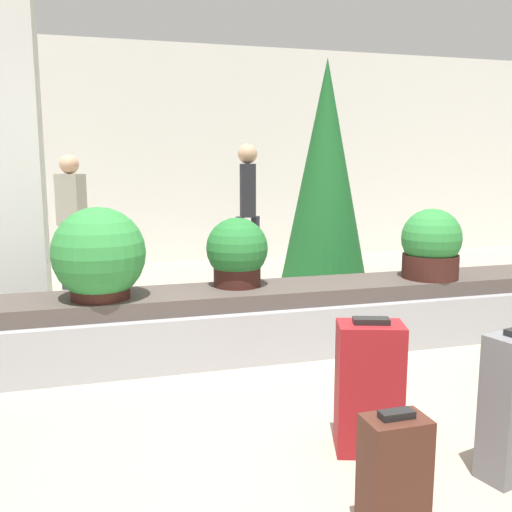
% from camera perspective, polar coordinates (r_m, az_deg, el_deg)
% --- Properties ---
extents(ground_plane, '(18.00, 18.00, 0.00)m').
position_cam_1_polar(ground_plane, '(3.42, 6.97, -16.92)').
color(ground_plane, '#9E937F').
extents(back_wall, '(18.00, 0.06, 3.20)m').
position_cam_1_polar(back_wall, '(8.66, -7.97, 9.97)').
color(back_wall, silver).
rests_on(back_wall, ground_plane).
extents(carousel, '(6.26, 0.74, 0.53)m').
position_cam_1_polar(carousel, '(4.61, 0.00, -6.46)').
color(carousel, '#9E9EA3').
rests_on(carousel, ground_plane).
extents(pillar, '(0.51, 0.51, 3.20)m').
position_cam_1_polar(pillar, '(5.29, -23.42, 9.64)').
color(pillar, silver).
rests_on(pillar, ground_plane).
extents(suitcase_0, '(0.39, 0.31, 0.72)m').
position_cam_1_polar(suitcase_0, '(3.10, 11.22, -12.78)').
color(suitcase_0, maroon).
rests_on(suitcase_0, ground_plane).
extents(suitcase_4, '(0.26, 0.17, 0.54)m').
position_cam_1_polar(suitcase_4, '(2.52, 13.62, -20.70)').
color(suitcase_4, '#472319').
rests_on(suitcase_4, ground_plane).
extents(potted_plant_0, '(0.50, 0.50, 0.59)m').
position_cam_1_polar(potted_plant_0, '(5.07, 17.11, 1.01)').
color(potted_plant_0, '#381914').
rests_on(potted_plant_0, carousel).
extents(potted_plant_1, '(0.67, 0.67, 0.67)m').
position_cam_1_polar(potted_plant_1, '(4.26, -15.43, -0.03)').
color(potted_plant_1, '#381914').
rests_on(potted_plant_1, carousel).
extents(potted_plant_2, '(0.49, 0.49, 0.55)m').
position_cam_1_polar(potted_plant_2, '(4.54, -1.91, 0.31)').
color(potted_plant_2, '#381914').
rests_on(potted_plant_2, carousel).
extents(traveler_0, '(0.31, 0.35, 1.72)m').
position_cam_1_polar(traveler_0, '(7.15, -0.84, 5.64)').
color(traveler_0, '#282833').
rests_on(traveler_0, ground_plane).
extents(traveler_1, '(0.36, 0.34, 1.59)m').
position_cam_1_polar(traveler_1, '(7.06, -17.96, 4.34)').
color(traveler_1, '#282833').
rests_on(traveler_1, ground_plane).
extents(decorated_tree, '(0.93, 0.93, 2.53)m').
position_cam_1_polar(decorated_tree, '(5.93, 6.95, 7.84)').
color(decorated_tree, '#4C331E').
rests_on(decorated_tree, ground_plane).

